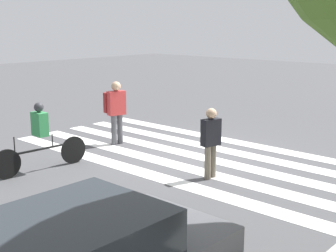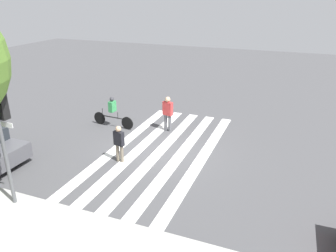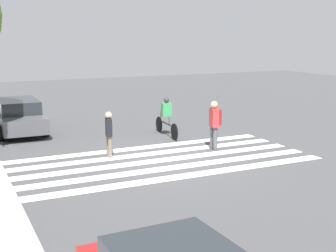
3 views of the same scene
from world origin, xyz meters
name	(u,v)px [view 3 (image 3 of 3)]	position (x,y,z in m)	size (l,w,h in m)	color
ground_plane	(163,160)	(0.00, 0.00, 0.00)	(60.00, 60.00, 0.00)	#444447
crosswalk_stripes	(163,160)	(0.00, 0.00, 0.00)	(4.33, 10.00, 0.01)	white
pedestrian_child_with_backpack	(109,132)	(1.18, 1.49, 0.90)	(0.47, 0.29, 1.59)	#6B6051
pedestrian_adult_yellow_jacket	(215,121)	(0.56, -2.35, 1.05)	(0.54, 0.49, 1.80)	#4C4C51
cyclist_mid_street	(166,115)	(3.40, -1.75, 0.87)	(2.40, 0.42, 1.63)	black
car_parked_dark_suv	(18,116)	(6.83, 3.66, 0.73)	(4.62, 1.92, 1.43)	#4C4C51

